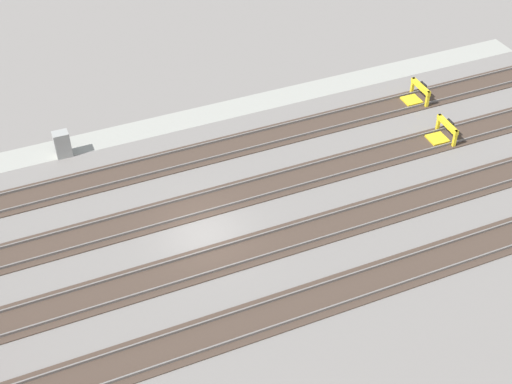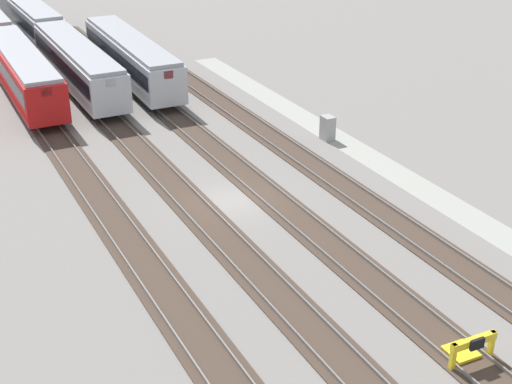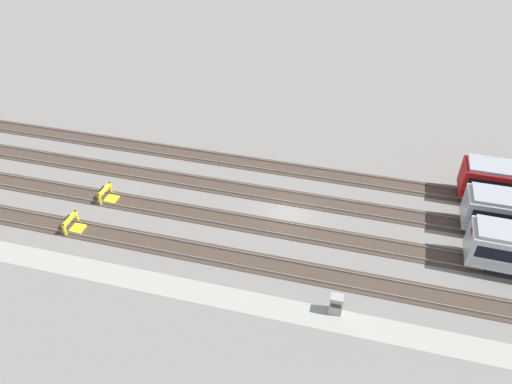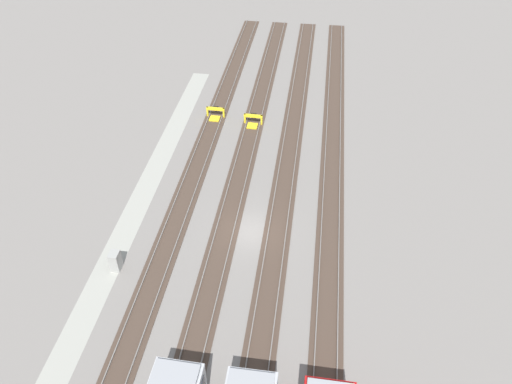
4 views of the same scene
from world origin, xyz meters
name	(u,v)px [view 4 (image 4 of 4)]	position (x,y,z in m)	size (l,w,h in m)	color
ground_plane	(251,231)	(0.00, 0.00, 0.00)	(400.00, 400.00, 0.00)	gray
service_walkway	(131,220)	(0.00, -10.21, 0.00)	(54.00, 2.00, 0.01)	#9E9E93
rail_track_nearest	(175,224)	(0.00, -6.38, 0.04)	(90.00, 2.24, 0.21)	#47382D
rail_track_near_inner	(226,229)	(0.00, -2.13, 0.04)	(90.00, 2.24, 0.21)	#47382D
rail_track_middle	(277,234)	(0.00, 2.13, 0.04)	(90.00, 2.24, 0.21)	#47382D
rail_track_far_inner	(330,239)	(0.00, 6.38, 0.04)	(90.00, 2.24, 0.21)	#47382D
bumper_stop_nearest_track	(215,114)	(-16.90, -6.38, 0.51)	(1.36, 2.01, 1.22)	yellow
bumper_stop_near_inner_track	(253,121)	(-16.00, -2.14, 0.51)	(1.37, 2.01, 1.22)	yellow
electrical_cabinet	(115,261)	(5.27, -9.47, 0.80)	(0.90, 0.73, 1.60)	#9E9E99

